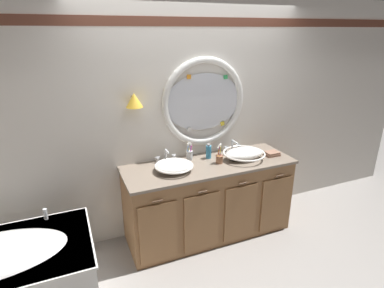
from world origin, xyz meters
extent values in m
plane|color=gray|center=(0.00, 0.00, 0.00)|extent=(14.00, 14.00, 0.00)
cube|color=silver|center=(0.00, 0.59, 1.30)|extent=(6.40, 0.08, 2.60)
cube|color=brown|center=(0.00, 0.55, 2.32)|extent=(6.27, 0.01, 0.09)
ellipsoid|color=silver|center=(0.12, 0.54, 1.49)|extent=(0.91, 0.02, 0.63)
torus|color=silver|center=(0.12, 0.53, 1.49)|extent=(0.99, 0.07, 0.99)
cube|color=red|center=(0.57, 0.52, 1.52)|extent=(0.05, 0.01, 0.05)
cube|color=green|center=(0.37, 0.52, 1.75)|extent=(0.05, 0.01, 0.05)
cube|color=orange|center=(-0.07, 0.52, 1.78)|extent=(0.05, 0.01, 0.05)
cube|color=yellow|center=(-0.34, 0.52, 1.47)|extent=(0.05, 0.01, 0.05)
cube|color=silver|center=(-0.06, 0.52, 1.20)|extent=(0.05, 0.01, 0.05)
cube|color=yellow|center=(0.35, 0.52, 1.22)|extent=(0.05, 0.01, 0.05)
cylinder|color=#4C3823|center=(-0.68, 0.51, 1.61)|extent=(0.02, 0.09, 0.02)
cone|color=gold|center=(-0.68, 0.46, 1.59)|extent=(0.17, 0.17, 0.14)
cube|color=olive|center=(0.05, 0.24, 0.42)|extent=(1.84, 0.62, 0.85)
cube|color=gray|center=(0.05, 0.24, 0.86)|extent=(1.88, 0.65, 0.03)
cube|color=gray|center=(0.05, 0.54, 0.79)|extent=(1.84, 0.02, 0.11)
cube|color=olive|center=(-0.64, -0.08, 0.38)|extent=(0.39, 0.02, 0.65)
cylinder|color=#422D1E|center=(-0.64, -0.09, 0.75)|extent=(0.10, 0.01, 0.01)
cube|color=olive|center=(-0.18, -0.08, 0.38)|extent=(0.39, 0.02, 0.65)
cylinder|color=#422D1E|center=(-0.18, -0.09, 0.75)|extent=(0.10, 0.01, 0.01)
cube|color=olive|center=(0.28, -0.08, 0.38)|extent=(0.39, 0.02, 0.65)
cylinder|color=#422D1E|center=(0.28, -0.09, 0.75)|extent=(0.10, 0.01, 0.01)
cube|color=olive|center=(0.75, -0.08, 0.38)|extent=(0.39, 0.02, 0.65)
cylinder|color=#422D1E|center=(0.75, -0.09, 0.75)|extent=(0.10, 0.01, 0.01)
cylinder|color=silver|center=(-1.61, 0.29, 0.63)|extent=(0.04, 0.04, 0.11)
ellipsoid|color=white|center=(-0.36, 0.21, 0.93)|extent=(0.38, 0.33, 0.11)
torus|color=white|center=(-0.36, 0.21, 0.94)|extent=(0.40, 0.40, 0.02)
cylinder|color=silver|center=(-0.36, 0.21, 0.94)|extent=(0.03, 0.03, 0.01)
ellipsoid|color=white|center=(0.47, 0.21, 0.94)|extent=(0.46, 0.28, 0.13)
torus|color=white|center=(0.47, 0.21, 0.95)|extent=(0.48, 0.48, 0.02)
cylinder|color=silver|center=(0.47, 0.21, 0.95)|extent=(0.03, 0.03, 0.01)
cylinder|color=silver|center=(-0.36, 0.48, 0.89)|extent=(0.05, 0.05, 0.02)
cylinder|color=silver|center=(-0.36, 0.48, 0.96)|extent=(0.02, 0.02, 0.12)
sphere|color=silver|center=(-0.36, 0.48, 1.02)|extent=(0.03, 0.03, 0.03)
cylinder|color=silver|center=(-0.36, 0.42, 1.02)|extent=(0.02, 0.10, 0.02)
cylinder|color=silver|center=(-0.45, 0.48, 0.91)|extent=(0.04, 0.04, 0.06)
cylinder|color=silver|center=(-0.27, 0.48, 0.91)|extent=(0.04, 0.04, 0.06)
cube|color=silver|center=(-0.45, 0.48, 0.94)|extent=(0.05, 0.01, 0.01)
cube|color=silver|center=(-0.27, 0.48, 0.94)|extent=(0.05, 0.01, 0.01)
cylinder|color=silver|center=(0.47, 0.48, 0.89)|extent=(0.05, 0.05, 0.02)
cylinder|color=silver|center=(0.47, 0.48, 0.95)|extent=(0.02, 0.02, 0.11)
sphere|color=silver|center=(0.47, 0.48, 1.01)|extent=(0.03, 0.03, 0.03)
cylinder|color=silver|center=(0.47, 0.41, 1.01)|extent=(0.02, 0.13, 0.02)
cylinder|color=silver|center=(0.39, 0.48, 0.91)|extent=(0.04, 0.04, 0.06)
cylinder|color=silver|center=(0.55, 0.48, 0.91)|extent=(0.04, 0.04, 0.06)
cube|color=silver|center=(0.39, 0.48, 0.94)|extent=(0.05, 0.01, 0.01)
cube|color=silver|center=(0.55, 0.48, 0.94)|extent=(0.05, 0.01, 0.01)
cylinder|color=silver|center=(-0.10, 0.42, 0.93)|extent=(0.07, 0.07, 0.10)
torus|color=silver|center=(-0.10, 0.42, 0.98)|extent=(0.08, 0.08, 0.01)
cylinder|color=pink|center=(-0.09, 0.42, 0.97)|extent=(0.02, 0.03, 0.15)
cube|color=white|center=(-0.09, 0.42, 1.06)|extent=(0.02, 0.02, 0.03)
cylinder|color=yellow|center=(-0.10, 0.44, 0.98)|extent=(0.04, 0.04, 0.17)
cube|color=white|center=(-0.10, 0.44, 1.07)|extent=(0.02, 0.02, 0.03)
cylinder|color=blue|center=(-0.12, 0.42, 0.97)|extent=(0.02, 0.03, 0.16)
cube|color=white|center=(-0.12, 0.42, 1.06)|extent=(0.02, 0.02, 0.03)
cylinder|color=purple|center=(-0.10, 0.40, 0.98)|extent=(0.02, 0.02, 0.17)
cube|color=white|center=(-0.10, 0.40, 1.07)|extent=(0.02, 0.01, 0.02)
cylinder|color=#996647|center=(0.16, 0.21, 0.92)|extent=(0.08, 0.08, 0.08)
torus|color=#996647|center=(0.16, 0.21, 0.96)|extent=(0.08, 0.08, 0.01)
cylinder|color=purple|center=(0.17, 0.21, 0.98)|extent=(0.03, 0.01, 0.19)
cube|color=white|center=(0.17, 0.21, 1.09)|extent=(0.02, 0.02, 0.02)
cylinder|color=purple|center=(0.16, 0.23, 0.97)|extent=(0.02, 0.03, 0.17)
cube|color=white|center=(0.16, 0.23, 1.07)|extent=(0.02, 0.02, 0.02)
cylinder|color=orange|center=(0.14, 0.21, 0.97)|extent=(0.03, 0.03, 0.16)
cube|color=white|center=(0.14, 0.21, 1.06)|extent=(0.02, 0.02, 0.03)
cylinder|color=yellow|center=(0.16, 0.19, 0.98)|extent=(0.01, 0.03, 0.18)
cube|color=white|center=(0.16, 0.19, 1.09)|extent=(0.02, 0.02, 0.02)
cylinder|color=#388EBC|center=(0.11, 0.38, 0.95)|extent=(0.06, 0.06, 0.15)
cylinder|color=silver|center=(0.11, 0.38, 1.04)|extent=(0.04, 0.04, 0.02)
cylinder|color=silver|center=(0.11, 0.37, 1.05)|extent=(0.01, 0.04, 0.01)
cube|color=#936B56|center=(0.82, 0.17, 0.89)|extent=(0.16, 0.13, 0.02)
cube|color=#936B56|center=(0.82, 0.17, 0.91)|extent=(0.15, 0.12, 0.02)
camera|label=1|loc=(-1.33, -2.55, 2.24)|focal=29.28mm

